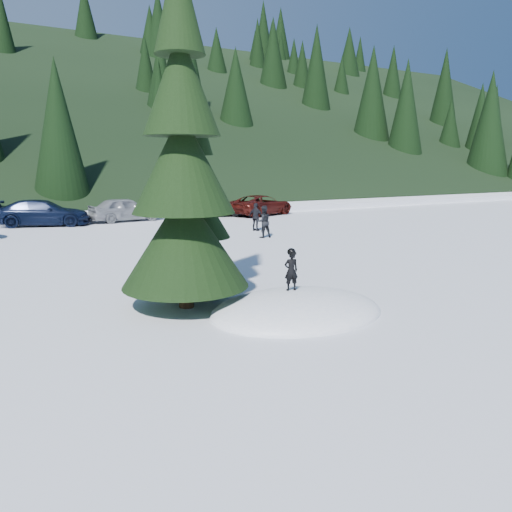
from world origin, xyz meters
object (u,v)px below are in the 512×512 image
car_4 (125,209)px  car_6 (261,205)px  adult_1 (256,217)px  car_3 (43,213)px  spruce_short (199,218)px  child_skier (291,271)px  car_5 (218,208)px  adult_0 (264,222)px  spruce_tall (183,176)px

car_4 → car_6: (9.47, -0.91, -0.05)m
adult_1 → car_6: bearing=-60.3°
adult_1 → car_4: same height
car_6 → car_3: bearing=66.4°
adult_1 → car_6: 8.49m
spruce_short → child_skier: size_ratio=5.36×
adult_1 → car_3: car_3 is taller
child_skier → car_5: 22.67m
child_skier → car_3: (-3.30, 21.52, -0.21)m
car_5 → child_skier: bearing=176.8°
adult_0 → car_4: 11.27m
child_skier → car_6: (11.02, 20.57, -0.26)m
child_skier → car_4: 21.54m
spruce_tall → car_5: 22.44m
spruce_tall → car_3: spruce_tall is taller
adult_1 → car_5: 7.99m
adult_1 → car_4: 9.53m
spruce_tall → adult_0: (7.87, 9.54, -2.52)m
spruce_short → child_skier: 3.29m
spruce_tall → child_skier: size_ratio=8.59×
spruce_short → adult_1: 13.17m
child_skier → adult_1: 14.88m
adult_0 → car_3: (-8.91, 10.55, -0.03)m
adult_0 → adult_1: 2.56m
adult_0 → adult_1: size_ratio=1.04×
spruce_short → adult_1: spruce_short is taller
spruce_tall → child_skier: bearing=-32.3°
spruce_tall → car_6: 23.44m
car_5 → spruce_short: bearing=170.7°
spruce_tall → adult_1: spruce_tall is taller
spruce_short → car_5: 20.63m
spruce_short → car_4: 18.91m
car_3 → spruce_tall: bearing=-159.3°
car_4 → car_5: car_4 is taller
spruce_tall → adult_0: 12.63m
car_3 → child_skier: bearing=-153.5°
adult_0 → car_5: (2.36, 10.24, -0.17)m
spruce_tall → car_5: (10.23, 19.79, -2.69)m
spruce_short → car_5: spruce_short is taller
child_skier → adult_0: bearing=-106.2°
spruce_tall → car_4: 20.57m
car_3 → spruce_short: bearing=-156.0°
spruce_tall → spruce_short: 2.11m
spruce_short → car_6: bearing=55.3°
adult_1 → car_3: 12.78m
car_3 → car_6: size_ratio=1.03×
spruce_short → car_6: size_ratio=1.04×
adult_0 → car_4: adult_0 is taller
car_4 → car_5: bearing=-98.7°
spruce_short → adult_0: spruce_short is taller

